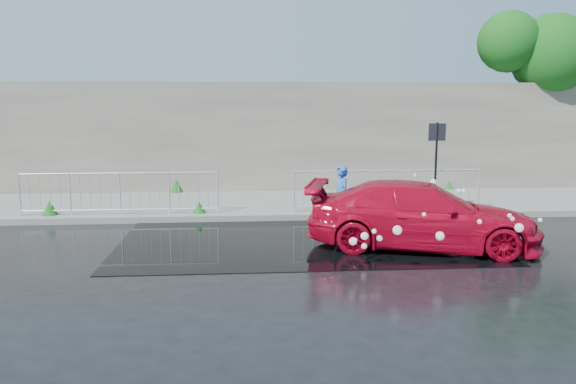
# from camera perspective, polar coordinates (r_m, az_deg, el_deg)

# --- Properties ---
(ground) EXTENTS (90.00, 90.00, 0.00)m
(ground) POSITION_cam_1_polar(r_m,az_deg,el_deg) (11.59, -0.42, -5.98)
(ground) COLOR black
(ground) RESTS_ON ground
(pavement) EXTENTS (30.00, 4.00, 0.15)m
(pavement) POSITION_cam_1_polar(r_m,az_deg,el_deg) (16.45, -1.60, -1.19)
(pavement) COLOR slate
(pavement) RESTS_ON ground
(curb) EXTENTS (30.00, 0.25, 0.16)m
(curb) POSITION_cam_1_polar(r_m,az_deg,el_deg) (14.49, -1.23, -2.59)
(curb) COLOR slate
(curb) RESTS_ON ground
(retaining_wall) EXTENTS (30.00, 0.60, 3.50)m
(retaining_wall) POSITION_cam_1_polar(r_m,az_deg,el_deg) (18.41, -1.96, 5.64)
(retaining_wall) COLOR #5E584F
(retaining_wall) RESTS_ON pavement
(puddle) EXTENTS (8.00, 5.00, 0.01)m
(puddle) POSITION_cam_1_polar(r_m,az_deg,el_deg) (12.59, 1.55, -4.73)
(puddle) COLOR black
(puddle) RESTS_ON ground
(sign_post) EXTENTS (0.45, 0.06, 2.50)m
(sign_post) POSITION_cam_1_polar(r_m,az_deg,el_deg) (15.16, 14.83, 3.92)
(sign_post) COLOR black
(sign_post) RESTS_ON ground
(tree) EXTENTS (4.96, 2.70, 6.14)m
(tree) POSITION_cam_1_polar(r_m,az_deg,el_deg) (21.26, 25.04, 13.01)
(tree) COLOR #332114
(tree) RESTS_ON ground
(railing_left) EXTENTS (5.05, 0.05, 1.10)m
(railing_left) POSITION_cam_1_polar(r_m,az_deg,el_deg) (15.05, -16.70, 0.00)
(railing_left) COLOR silver
(railing_left) RESTS_ON pavement
(railing_right) EXTENTS (5.05, 0.05, 1.10)m
(railing_right) POSITION_cam_1_polar(r_m,az_deg,el_deg) (15.17, 10.09, 0.32)
(railing_right) COLOR silver
(railing_right) RESTS_ON pavement
(weeds) EXTENTS (12.17, 3.93, 0.42)m
(weeds) POSITION_cam_1_polar(r_m,az_deg,el_deg) (15.92, -3.27, -0.60)
(weeds) COLOR #134914
(weeds) RESTS_ON pavement
(water_spray) EXTENTS (3.59, 5.44, 1.08)m
(water_spray) POSITION_cam_1_polar(r_m,az_deg,el_deg) (13.11, 11.77, -1.38)
(water_spray) COLOR white
(water_spray) RESTS_ON ground
(red_car) EXTENTS (5.08, 3.09, 1.38)m
(red_car) POSITION_cam_1_polar(r_m,az_deg,el_deg) (12.03, 13.43, -2.31)
(red_car) COLOR #B00721
(red_car) RESTS_ON ground
(person) EXTENTS (0.47, 0.62, 1.53)m
(person) POSITION_cam_1_polar(r_m,az_deg,el_deg) (13.48, 5.39, -0.55)
(person) COLOR blue
(person) RESTS_ON ground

